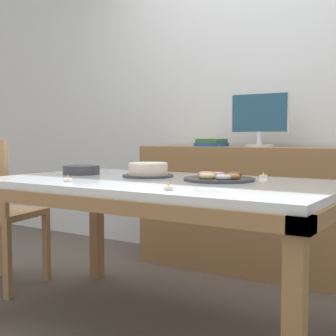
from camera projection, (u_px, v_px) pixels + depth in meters
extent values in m
plane|color=#564C44|center=(162.00, 325.00, 2.37)|extent=(12.00, 12.00, 0.00)
cube|color=silver|center=(269.00, 91.00, 3.51)|extent=(8.00, 0.10, 2.60)
cube|color=silver|center=(162.00, 184.00, 2.33)|extent=(1.72, 0.96, 0.04)
cube|color=olive|center=(101.00, 204.00, 1.95)|extent=(1.76, 0.08, 0.06)
cube|color=olive|center=(205.00, 185.00, 2.71)|extent=(1.76, 0.08, 0.06)
cube|color=olive|center=(45.00, 184.00, 2.78)|extent=(0.08, 0.99, 0.06)
cube|color=olive|center=(336.00, 207.00, 1.88)|extent=(0.08, 0.99, 0.06)
cube|color=olive|center=(295.00, 323.00, 1.55)|extent=(0.07, 0.07, 0.68)
cube|color=olive|center=(97.00, 228.00, 3.16)|extent=(0.07, 0.07, 0.68)
cube|color=tan|center=(3.00, 213.00, 2.97)|extent=(0.50, 0.50, 0.04)
cube|color=tan|center=(46.00, 247.00, 3.09)|extent=(0.05, 0.05, 0.45)
cube|color=tan|center=(0.00, 243.00, 3.23)|extent=(0.05, 0.05, 0.45)
cube|color=tan|center=(7.00, 262.00, 2.74)|extent=(0.05, 0.05, 0.45)
cube|color=olive|center=(252.00, 209.00, 3.31)|extent=(1.64, 0.44, 0.89)
cylinder|color=silver|center=(259.00, 146.00, 3.25)|extent=(0.20, 0.20, 0.02)
cylinder|color=silver|center=(259.00, 138.00, 3.25)|extent=(0.04, 0.04, 0.09)
cube|color=silver|center=(260.00, 113.00, 3.24)|extent=(0.42, 0.02, 0.28)
cube|color=navy|center=(259.00, 113.00, 3.23)|extent=(0.40, 0.00, 0.26)
cube|color=#23478C|center=(211.00, 145.00, 3.45)|extent=(0.22, 0.20, 0.03)
cube|color=#2D6638|center=(211.00, 141.00, 3.45)|extent=(0.19, 0.18, 0.03)
cylinder|color=#333338|center=(148.00, 176.00, 2.50)|extent=(0.27, 0.27, 0.01)
cylinder|color=beige|center=(148.00, 169.00, 2.50)|extent=(0.21, 0.21, 0.06)
cylinder|color=white|center=(148.00, 163.00, 2.50)|extent=(0.21, 0.21, 0.01)
cylinder|color=#333338|center=(219.00, 179.00, 2.29)|extent=(0.35, 0.35, 0.01)
torus|color=#B27042|center=(232.00, 176.00, 2.23)|extent=(0.08, 0.08, 0.02)
torus|color=brown|center=(234.00, 174.00, 2.33)|extent=(0.07, 0.07, 0.03)
torus|color=pink|center=(217.00, 174.00, 2.36)|extent=(0.08, 0.08, 0.02)
torus|color=pink|center=(206.00, 174.00, 2.32)|extent=(0.08, 0.08, 0.03)
torus|color=#EAD184|center=(207.00, 176.00, 2.24)|extent=(0.08, 0.08, 0.03)
torus|color=white|center=(223.00, 177.00, 2.21)|extent=(0.08, 0.08, 0.02)
cylinder|color=#333338|center=(81.00, 173.00, 2.68)|extent=(0.21, 0.21, 0.01)
cylinder|color=#333338|center=(81.00, 172.00, 2.67)|extent=(0.21, 0.21, 0.01)
cylinder|color=#333338|center=(81.00, 170.00, 2.67)|extent=(0.21, 0.21, 0.01)
cylinder|color=#333338|center=(81.00, 168.00, 2.67)|extent=(0.21, 0.21, 0.01)
cylinder|color=#333338|center=(81.00, 166.00, 2.67)|extent=(0.21, 0.21, 0.01)
cylinder|color=silver|center=(263.00, 176.00, 2.43)|extent=(0.04, 0.04, 0.02)
cylinder|color=white|center=(263.00, 175.00, 2.43)|extent=(0.03, 0.03, 0.00)
cone|color=#F9B74C|center=(263.00, 173.00, 2.43)|extent=(0.01, 0.01, 0.02)
cylinder|color=silver|center=(68.00, 180.00, 2.23)|extent=(0.04, 0.04, 0.02)
cylinder|color=white|center=(68.00, 179.00, 2.23)|extent=(0.03, 0.03, 0.00)
cone|color=#F9B74C|center=(68.00, 176.00, 2.23)|extent=(0.01, 0.01, 0.02)
cylinder|color=silver|center=(168.00, 188.00, 1.88)|extent=(0.04, 0.04, 0.02)
cylinder|color=white|center=(168.00, 187.00, 1.88)|extent=(0.03, 0.03, 0.00)
cone|color=#F9B74C|center=(168.00, 184.00, 1.88)|extent=(0.01, 0.01, 0.02)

